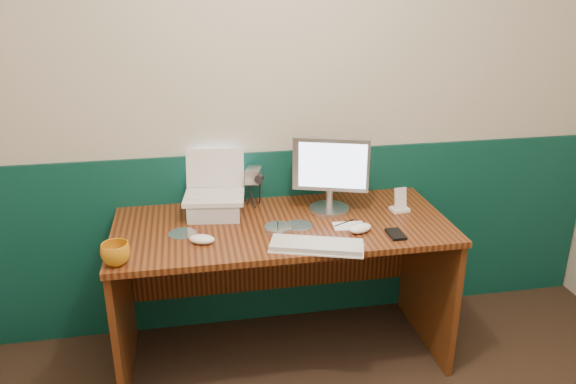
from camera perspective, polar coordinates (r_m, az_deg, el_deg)
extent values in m
cube|color=beige|center=(2.90, 0.90, 9.04)|extent=(3.50, 0.04, 2.50)
cube|color=#07342A|center=(3.14, 0.87, -4.52)|extent=(3.48, 0.02, 1.00)
cube|color=#3C170A|center=(2.86, -0.55, -10.07)|extent=(1.60, 0.70, 0.75)
cube|color=silver|center=(2.78, -7.46, -1.56)|extent=(0.28, 0.24, 0.09)
cube|color=silver|center=(2.45, 2.91, -5.53)|extent=(0.42, 0.25, 0.02)
ellipsoid|color=white|center=(2.62, 7.36, -3.66)|extent=(0.14, 0.11, 0.04)
ellipsoid|color=white|center=(2.52, -8.73, -4.76)|extent=(0.13, 0.10, 0.04)
imported|color=#C47812|center=(2.41, -17.11, -6.02)|extent=(0.15, 0.15, 0.09)
cylinder|color=silver|center=(2.61, -1.04, -3.75)|extent=(0.12, 0.12, 0.03)
cylinder|color=silver|center=(2.63, -10.70, -4.15)|extent=(0.13, 0.13, 0.00)
cylinder|color=silver|center=(2.67, 1.10, -3.41)|extent=(0.13, 0.13, 0.00)
cylinder|color=black|center=(2.70, 5.70, -3.15)|extent=(0.12, 0.07, 0.01)
cube|color=white|center=(2.68, 6.19, -3.45)|extent=(0.16, 0.11, 0.00)
cube|color=white|center=(2.88, 11.26, -1.73)|extent=(0.10, 0.08, 0.02)
cube|color=silver|center=(2.86, 11.34, -0.60)|extent=(0.06, 0.04, 0.11)
cube|color=black|center=(2.61, 10.89, -4.23)|extent=(0.07, 0.12, 0.01)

